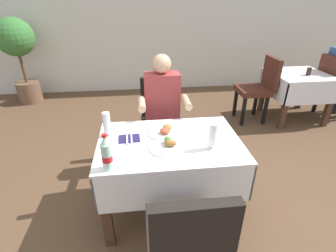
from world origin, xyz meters
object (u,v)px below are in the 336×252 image
main_dining_table (169,158)px  beer_glass_middle (213,136)px  background_table_tumbler (309,72)px  beer_glass_left (107,124)px  chair_near_camera_side (186,238)px  plate_far_diner (164,131)px  background_dining_table (297,86)px  chair_far_diner_seat (161,118)px  cola_bottle_primary (107,154)px  potted_plant_corner (18,49)px  seated_diner_far (163,109)px  background_chair_right (335,83)px  plate_near_camera (167,146)px  background_chair_left (259,86)px  napkin_cutlery_set (129,138)px

main_dining_table → beer_glass_middle: size_ratio=5.45×
background_table_tumbler → beer_glass_left: bearing=-152.0°
chair_near_camera_side → plate_far_diner: (-0.03, 0.90, 0.19)m
beer_glass_left → background_dining_table: 3.10m
chair_far_diner_seat → cola_bottle_primary: cola_bottle_primary is taller
potted_plant_corner → beer_glass_left: bearing=-57.8°
main_dining_table → seated_diner_far: 0.69m
plate_far_diner → background_chair_right: 3.23m
beer_glass_middle → background_table_tumbler: size_ratio=1.90×
background_table_tumbler → potted_plant_corner: size_ratio=0.08×
plate_near_camera → background_dining_table: size_ratio=0.31×
chair_far_diner_seat → background_dining_table: chair_far_diner_seat is taller
potted_plant_corner → background_table_tumbler: bearing=-16.4°
chair_near_camera_side → potted_plant_corner: 4.32m
beer_glass_left → potted_plant_corner: (-1.74, 2.77, 0.12)m
plate_near_camera → main_dining_table: bearing=74.6°
beer_glass_middle → cola_bottle_primary: (-0.76, -0.16, 0.01)m
beer_glass_left → cola_bottle_primary: (0.04, -0.45, 0.01)m
potted_plant_corner → plate_far_diner: bearing=-51.5°
background_chair_left → background_dining_table: bearing=0.0°
seated_diner_far → beer_glass_left: seated_diner_far is taller
beer_glass_middle → cola_bottle_primary: cola_bottle_primary is taller
main_dining_table → potted_plant_corner: size_ratio=0.78×
plate_far_diner → beer_glass_left: (-0.46, 0.00, 0.09)m
chair_near_camera_side → seated_diner_far: (0.01, 1.44, 0.16)m
main_dining_table → background_table_tumbler: background_table_tumbler is taller
chair_near_camera_side → potted_plant_corner: size_ratio=0.67×
beer_glass_left → background_chair_left: size_ratio=0.22×
chair_near_camera_side → background_chair_left: (1.56, 2.46, 0.00)m
chair_far_diner_seat → plate_near_camera: 0.90m
chair_near_camera_side → beer_glass_middle: (0.30, 0.62, 0.28)m
chair_near_camera_side → beer_glass_middle: bearing=64.0°
background_chair_right → chair_far_diner_seat: bearing=-162.0°
beer_glass_middle → napkin_cutlery_set: size_ratio=1.09×
background_dining_table → background_chair_left: 0.61m
chair_far_diner_seat → background_table_tumbler: (2.23, 0.80, 0.23)m
plate_far_diner → main_dining_table: bearing=-76.2°
chair_near_camera_side → seated_diner_far: 1.45m
background_table_tumbler → seated_diner_far: bearing=-157.6°
seated_diner_far → background_dining_table: (2.16, 1.02, -0.18)m
main_dining_table → plate_near_camera: plate_near_camera is taller
main_dining_table → napkin_cutlery_set: size_ratio=5.94×
background_dining_table → background_chair_right: bearing=-0.0°
main_dining_table → plate_near_camera: 0.22m
main_dining_table → plate_near_camera: bearing=-105.4°
plate_far_diner → beer_glass_middle: beer_glass_middle is taller
chair_near_camera_side → beer_glass_middle: size_ratio=4.63×
plate_near_camera → potted_plant_corner: bearing=126.3°
main_dining_table → napkin_cutlery_set: 0.37m
plate_near_camera → background_table_tumbler: (2.26, 1.68, 0.04)m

